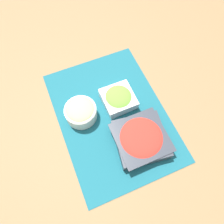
{
  "coord_description": "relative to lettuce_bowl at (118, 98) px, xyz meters",
  "views": [
    {
      "loc": [
        -0.35,
        0.15,
        0.82
      ],
      "look_at": [
        0.0,
        0.0,
        0.03
      ],
      "focal_mm": 35.0,
      "sensor_mm": 36.0,
      "label": 1
    }
  ],
  "objects": [
    {
      "name": "tomato_bowl",
      "position": [
        -0.19,
        -0.01,
        0.0
      ],
      "size": [
        0.21,
        0.21,
        0.06
      ],
      "color": "#333842",
      "rests_on": "placemat"
    },
    {
      "name": "ground_plane",
      "position": [
        -0.05,
        0.05,
        -0.03
      ],
      "size": [
        3.0,
        3.0,
        0.0
      ],
      "primitive_type": "plane",
      "color": "olive"
    },
    {
      "name": "lettuce_bowl",
      "position": [
        0.0,
        0.0,
        0.0
      ],
      "size": [
        0.13,
        0.13,
        0.06
      ],
      "color": "white",
      "rests_on": "placemat"
    },
    {
      "name": "placemat",
      "position": [
        -0.05,
        0.05,
        -0.03
      ],
      "size": [
        0.6,
        0.43,
        0.0
      ],
      "color": "#195B6B",
      "rests_on": "ground_plane"
    },
    {
      "name": "cucumber_bowl",
      "position": [
        -0.0,
        0.16,
        0.01
      ],
      "size": [
        0.13,
        0.13,
        0.07
      ],
      "color": "silver",
      "rests_on": "placemat"
    }
  ]
}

